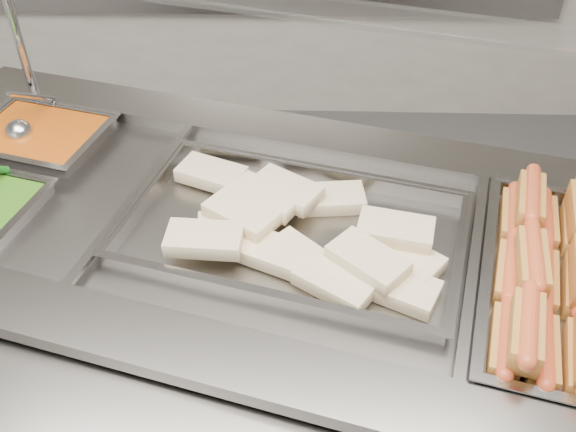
{
  "coord_description": "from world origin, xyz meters",
  "views": [
    {
      "loc": [
        0.24,
        -0.7,
        1.95
      ],
      "look_at": [
        0.2,
        0.4,
        1.01
      ],
      "focal_mm": 40.0,
      "sensor_mm": 36.0,
      "label": 1
    }
  ],
  "objects_px": {
    "pan_hotdogs": "(573,298)",
    "pan_wraps": "(293,234)",
    "ladle": "(20,131)",
    "sneeze_guard": "(296,11)",
    "steam_counter": "(269,352)"
  },
  "relations": [
    {
      "from": "pan_hotdogs",
      "to": "pan_wraps",
      "type": "distance_m",
      "value": 0.62
    },
    {
      "from": "ladle",
      "to": "sneeze_guard",
      "type": "bearing_deg",
      "value": -7.99
    },
    {
      "from": "sneeze_guard",
      "to": "pan_wraps",
      "type": "height_order",
      "value": "sneeze_guard"
    },
    {
      "from": "pan_hotdogs",
      "to": "ladle",
      "type": "relative_size",
      "value": 3.27
    },
    {
      "from": "pan_wraps",
      "to": "ladle",
      "type": "distance_m",
      "value": 0.83
    },
    {
      "from": "ladle",
      "to": "pan_wraps",
      "type": "bearing_deg",
      "value": -25.25
    },
    {
      "from": "pan_hotdogs",
      "to": "steam_counter",
      "type": "bearing_deg",
      "value": 164.69
    },
    {
      "from": "pan_wraps",
      "to": "pan_hotdogs",
      "type": "bearing_deg",
      "value": -15.31
    },
    {
      "from": "steam_counter",
      "to": "ladle",
      "type": "xyz_separation_m",
      "value": [
        -0.69,
        0.34,
        0.5
      ]
    },
    {
      "from": "sneeze_guard",
      "to": "pan_hotdogs",
      "type": "xyz_separation_m",
      "value": [
        0.6,
        -0.41,
        -0.44
      ]
    },
    {
      "from": "steam_counter",
      "to": "sneeze_guard",
      "type": "xyz_separation_m",
      "value": [
        0.06,
        0.23,
        0.89
      ]
    },
    {
      "from": "steam_counter",
      "to": "sneeze_guard",
      "type": "relative_size",
      "value": 1.22
    },
    {
      "from": "sneeze_guard",
      "to": "pan_wraps",
      "type": "xyz_separation_m",
      "value": [
        0.0,
        -0.25,
        -0.43
      ]
    },
    {
      "from": "steam_counter",
      "to": "pan_wraps",
      "type": "height_order",
      "value": "pan_wraps"
    },
    {
      "from": "ladle",
      "to": "pan_hotdogs",
      "type": "bearing_deg",
      "value": -21.0
    }
  ]
}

